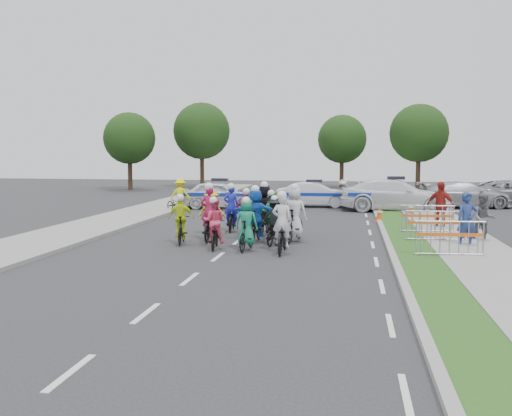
% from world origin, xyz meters
% --- Properties ---
extents(ground, '(90.00, 90.00, 0.00)m').
position_xyz_m(ground, '(0.00, 0.00, 0.00)').
color(ground, '#28282B').
rests_on(ground, ground).
extents(curb_right, '(0.20, 60.00, 0.12)m').
position_xyz_m(curb_right, '(5.10, 5.00, 0.06)').
color(curb_right, gray).
rests_on(curb_right, ground).
extents(grass_strip, '(1.20, 60.00, 0.11)m').
position_xyz_m(grass_strip, '(5.80, 5.00, 0.06)').
color(grass_strip, '#1E4E19').
rests_on(grass_strip, ground).
extents(sidewalk_right, '(2.40, 60.00, 0.13)m').
position_xyz_m(sidewalk_right, '(7.60, 5.00, 0.07)').
color(sidewalk_right, gray).
rests_on(sidewalk_right, ground).
extents(sidewalk_left, '(3.00, 60.00, 0.13)m').
position_xyz_m(sidewalk_left, '(-6.50, 5.00, 0.07)').
color(sidewalk_left, gray).
rests_on(sidewalk_left, ground).
extents(rider_0, '(0.66, 1.88, 1.92)m').
position_xyz_m(rider_0, '(1.79, 1.03, 0.63)').
color(rider_0, black).
rests_on(rider_0, ground).
extents(rider_1, '(0.76, 1.66, 1.71)m').
position_xyz_m(rider_1, '(0.63, 1.28, 0.67)').
color(rider_1, black).
rests_on(rider_1, ground).
extents(rider_2, '(0.80, 1.72, 1.69)m').
position_xyz_m(rider_2, '(-0.45, 1.42, 0.63)').
color(rider_2, black).
rests_on(rider_2, ground).
extents(rider_3, '(0.90, 1.68, 1.71)m').
position_xyz_m(rider_3, '(-1.77, 2.13, 0.66)').
color(rider_3, black).
rests_on(rider_3, ground).
extents(rider_4, '(1.00, 1.71, 1.67)m').
position_xyz_m(rider_4, '(1.35, 2.56, 0.66)').
color(rider_4, black).
rests_on(rider_4, ground).
extents(rider_5, '(1.58, 1.88, 1.97)m').
position_xyz_m(rider_5, '(0.62, 3.01, 0.82)').
color(rider_5, black).
rests_on(rider_5, ground).
extents(rider_6, '(0.84, 2.04, 2.04)m').
position_xyz_m(rider_6, '(-1.03, 3.11, 0.67)').
color(rider_6, black).
rests_on(rider_6, ground).
extents(rider_7, '(0.94, 1.99, 2.02)m').
position_xyz_m(rider_7, '(1.94, 3.31, 0.78)').
color(rider_7, black).
rests_on(rider_7, ground).
extents(rider_8, '(0.73, 1.72, 1.75)m').
position_xyz_m(rider_8, '(1.04, 3.98, 0.66)').
color(rider_8, black).
rests_on(rider_8, ground).
extents(rider_9, '(0.89, 1.69, 1.77)m').
position_xyz_m(rider_9, '(0.03, 4.55, 0.68)').
color(rider_9, black).
rests_on(rider_9, ground).
extents(rider_10, '(0.99, 1.75, 1.79)m').
position_xyz_m(rider_10, '(-1.24, 4.31, 0.70)').
color(rider_10, black).
rests_on(rider_10, ground).
extents(rider_11, '(1.59, 1.91, 1.99)m').
position_xyz_m(rider_11, '(0.62, 5.12, 0.83)').
color(rider_11, black).
rests_on(rider_11, ground).
extents(rider_12, '(0.84, 1.91, 1.89)m').
position_xyz_m(rider_12, '(-0.78, 5.59, 0.62)').
color(rider_12, black).
rests_on(rider_12, ground).
extents(police_car_0, '(4.52, 2.09, 1.50)m').
position_xyz_m(police_car_0, '(-3.26, 14.23, 0.75)').
color(police_car_0, white).
rests_on(police_car_0, ground).
extents(police_car_1, '(4.25, 1.58, 1.39)m').
position_xyz_m(police_car_1, '(1.79, 16.02, 0.69)').
color(police_car_1, white).
rests_on(police_car_1, ground).
extents(police_car_2, '(5.89, 2.69, 1.67)m').
position_xyz_m(police_car_2, '(6.15, 14.27, 0.84)').
color(police_car_2, white).
rests_on(police_car_2, ground).
extents(civilian_sedan, '(5.29, 2.84, 1.46)m').
position_xyz_m(civilian_sedan, '(10.10, 16.86, 0.73)').
color(civilian_sedan, '#ABABB0').
rests_on(civilian_sedan, ground).
extents(spectator_0, '(0.74, 0.56, 1.82)m').
position_xyz_m(spectator_0, '(7.56, 2.85, 0.91)').
color(spectator_0, navy).
rests_on(spectator_0, ground).
extents(spectator_1, '(0.84, 0.66, 1.70)m').
position_xyz_m(spectator_1, '(8.31, 3.93, 0.85)').
color(spectator_1, '#58595D').
rests_on(spectator_1, ground).
extents(spectator_2, '(1.20, 1.01, 1.93)m').
position_xyz_m(spectator_2, '(7.38, 7.37, 0.96)').
color(spectator_2, maroon).
rests_on(spectator_2, ground).
extents(marshal_hiviz, '(1.12, 0.68, 1.68)m').
position_xyz_m(marshal_hiviz, '(-5.18, 13.15, 0.84)').
color(marshal_hiviz, '#FFF10D').
rests_on(marshal_hiviz, ground).
extents(barrier_0, '(2.04, 0.67, 1.12)m').
position_xyz_m(barrier_0, '(6.70, 0.80, 0.56)').
color(barrier_0, '#A5A8AD').
rests_on(barrier_0, ground).
extents(barrier_1, '(2.02, 0.61, 1.12)m').
position_xyz_m(barrier_1, '(6.70, 3.66, 0.56)').
color(barrier_1, '#A5A8AD').
rests_on(barrier_1, ground).
extents(barrier_2, '(2.03, 0.63, 1.12)m').
position_xyz_m(barrier_2, '(6.70, 5.72, 0.56)').
color(barrier_2, '#A5A8AD').
rests_on(barrier_2, ground).
extents(cone_0, '(0.40, 0.40, 0.70)m').
position_xyz_m(cone_0, '(5.11, 9.48, 0.34)').
color(cone_0, '#F24C0C').
rests_on(cone_0, ground).
extents(cone_1, '(0.40, 0.40, 0.70)m').
position_xyz_m(cone_1, '(6.74, 12.06, 0.34)').
color(cone_1, '#F24C0C').
rests_on(cone_1, ground).
extents(parked_bike, '(1.54, 1.38, 0.81)m').
position_xyz_m(parked_bike, '(-5.19, 12.35, 0.41)').
color(parked_bike, black).
rests_on(parked_bike, ground).
extents(tree_0, '(4.20, 4.20, 6.30)m').
position_xyz_m(tree_0, '(-14.00, 28.00, 4.19)').
color(tree_0, '#382619').
rests_on(tree_0, ground).
extents(tree_1, '(4.55, 4.55, 6.82)m').
position_xyz_m(tree_1, '(9.00, 30.00, 4.54)').
color(tree_1, '#382619').
rests_on(tree_1, ground).
extents(tree_3, '(4.90, 4.90, 7.35)m').
position_xyz_m(tree_3, '(-9.00, 32.00, 4.89)').
color(tree_3, '#382619').
rests_on(tree_3, ground).
extents(tree_4, '(4.20, 4.20, 6.30)m').
position_xyz_m(tree_4, '(3.00, 34.00, 4.19)').
color(tree_4, '#382619').
rests_on(tree_4, ground).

